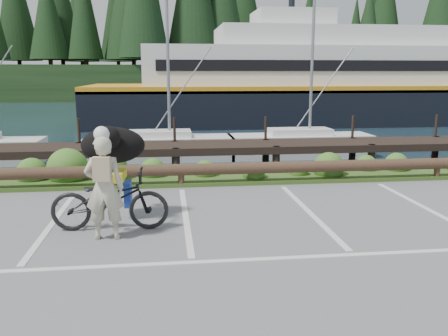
# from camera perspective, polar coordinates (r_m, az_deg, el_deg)

# --- Properties ---
(ground) EXTENTS (72.00, 72.00, 0.00)m
(ground) POSITION_cam_1_polar(r_m,az_deg,el_deg) (7.86, -4.00, -10.17)
(ground) COLOR #5F5F62
(harbor_backdrop) EXTENTS (170.00, 160.00, 30.00)m
(harbor_backdrop) POSITION_cam_1_polar(r_m,az_deg,el_deg) (85.82, -6.57, 9.40)
(harbor_backdrop) COLOR #172B38
(harbor_backdrop) RESTS_ON ground
(vegetation_strip) EXTENTS (34.00, 1.60, 0.10)m
(vegetation_strip) POSITION_cam_1_polar(r_m,az_deg,el_deg) (12.93, -5.26, -1.33)
(vegetation_strip) COLOR #3D5B21
(vegetation_strip) RESTS_ON ground
(log_rail) EXTENTS (32.00, 0.30, 0.60)m
(log_rail) POSITION_cam_1_polar(r_m,az_deg,el_deg) (12.26, -5.15, -2.27)
(log_rail) COLOR #443021
(log_rail) RESTS_ON ground
(bicycle) EXTENTS (2.19, 0.84, 1.14)m
(bicycle) POSITION_cam_1_polar(r_m,az_deg,el_deg) (9.05, -13.58, -3.78)
(bicycle) COLOR black
(bicycle) RESTS_ON ground
(cyclist) EXTENTS (0.69, 0.47, 1.85)m
(cyclist) POSITION_cam_1_polar(r_m,az_deg,el_deg) (8.48, -14.20, -2.35)
(cyclist) COLOR beige
(cyclist) RESTS_ON ground
(dog) EXTENTS (0.65, 1.26, 0.71)m
(dog) POSITION_cam_1_polar(r_m,az_deg,el_deg) (9.53, -13.21, 2.68)
(dog) COLOR black
(dog) RESTS_ON bicycle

